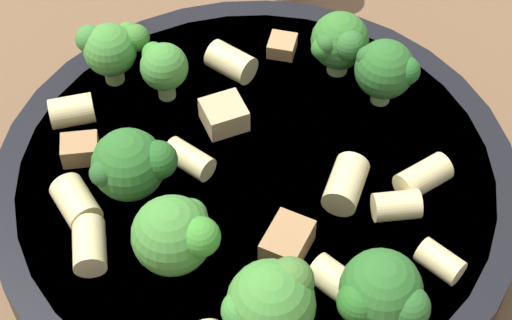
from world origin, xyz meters
name	(u,v)px	position (x,y,z in m)	size (l,w,h in m)	color
ground_plane	(256,214)	(0.00, 0.00, 0.00)	(2.00, 2.00, 0.00)	brown
pasta_bowl	(256,190)	(0.00, 0.00, 0.02)	(0.28, 0.28, 0.04)	black
broccoli_floret_0	(271,302)	(-0.06, -0.07, 0.06)	(0.04, 0.04, 0.04)	#9EC175
broccoli_floret_1	(111,48)	(-0.01, 0.11, 0.06)	(0.03, 0.03, 0.04)	#93B766
broccoli_floret_2	(340,42)	(0.08, 0.02, 0.06)	(0.04, 0.04, 0.04)	#93B766
broccoli_floret_3	(381,294)	(-0.02, -0.10, 0.06)	(0.04, 0.04, 0.04)	#84AD60
broccoli_floret_4	(167,64)	(0.00, 0.08, 0.06)	(0.03, 0.03, 0.04)	#93B766
broccoli_floret_5	(132,165)	(-0.06, 0.03, 0.06)	(0.04, 0.04, 0.04)	#84AD60
broccoli_floret_6	(176,235)	(-0.07, -0.02, 0.06)	(0.04, 0.04, 0.05)	#93B766
broccoli_floret_7	(385,69)	(0.09, -0.01, 0.06)	(0.03, 0.04, 0.04)	#93B766
rigatoni_1	(423,177)	(0.06, -0.06, 0.05)	(0.02, 0.02, 0.03)	beige
rigatoni_2	(440,261)	(0.03, -0.10, 0.04)	(0.01, 0.01, 0.02)	beige
rigatoni_3	(334,280)	(-0.02, -0.08, 0.05)	(0.02, 0.02, 0.02)	beige
rigatoni_4	(189,159)	(-0.02, 0.03, 0.04)	(0.01, 0.01, 0.03)	beige
rigatoni_5	(346,184)	(0.02, -0.04, 0.05)	(0.02, 0.02, 0.03)	beige
rigatoni_6	(231,62)	(0.04, 0.06, 0.05)	(0.02, 0.02, 0.03)	beige
rigatoni_7	(72,111)	(-0.05, 0.09, 0.05)	(0.02, 0.02, 0.02)	beige
rigatoni_8	(396,206)	(0.03, -0.07, 0.04)	(0.01, 0.01, 0.02)	beige
rigatoni_9	(76,203)	(-0.08, 0.04, 0.05)	(0.02, 0.02, 0.03)	beige
rigatoni_10	(89,245)	(-0.09, 0.02, 0.05)	(0.02, 0.02, 0.03)	beige
chicken_chunk_0	(80,149)	(-0.06, 0.07, 0.04)	(0.02, 0.02, 0.01)	#A87A4C
chicken_chunk_1	(287,242)	(-0.02, -0.05, 0.04)	(0.03, 0.02, 0.01)	#A87A4C
chicken_chunk_2	(224,115)	(0.01, 0.04, 0.04)	(0.02, 0.02, 0.01)	tan
chicken_chunk_3	(282,46)	(0.07, 0.06, 0.04)	(0.02, 0.02, 0.01)	tan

